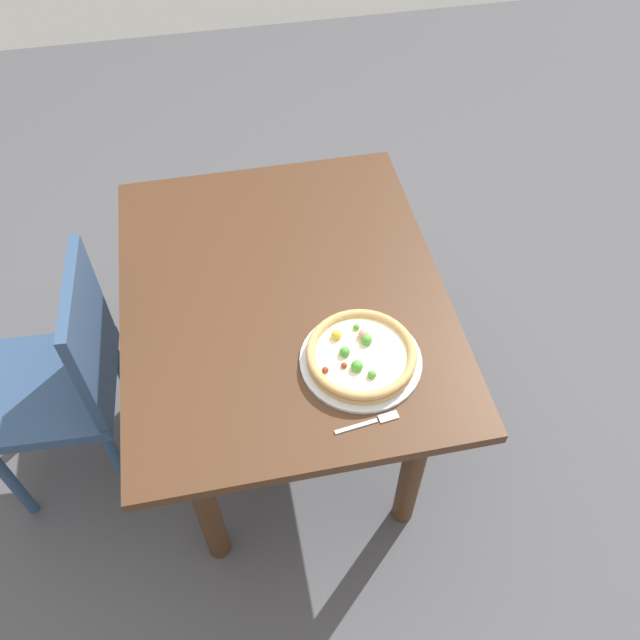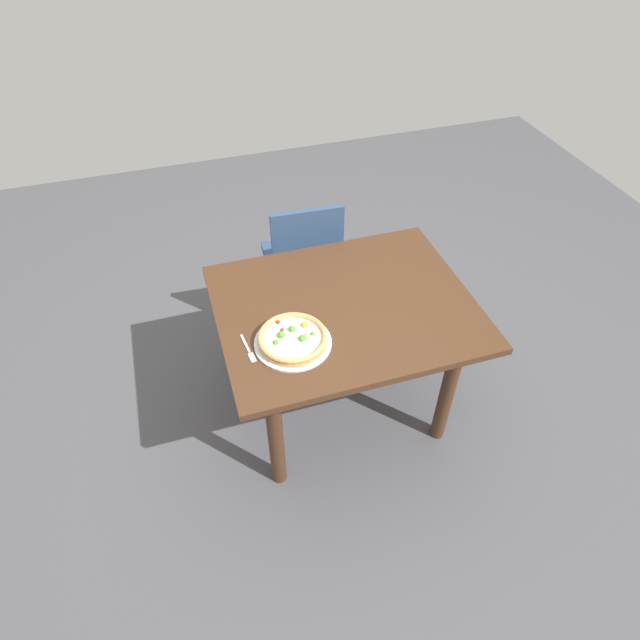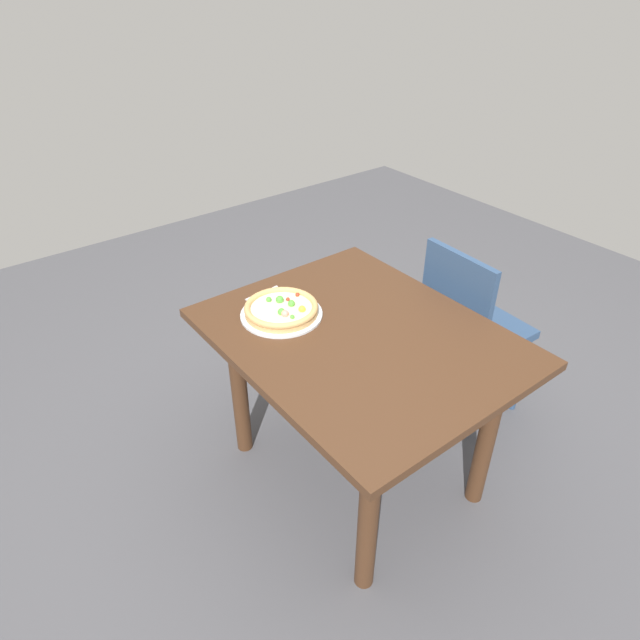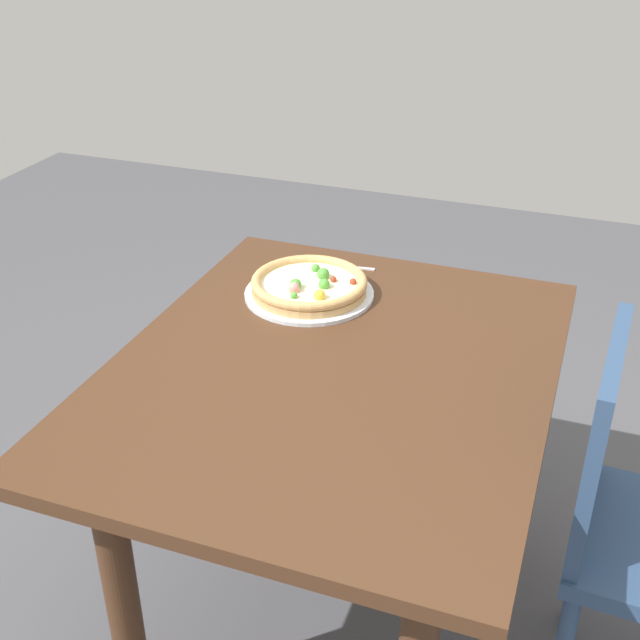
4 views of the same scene
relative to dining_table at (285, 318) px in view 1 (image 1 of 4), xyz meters
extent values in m
plane|color=#4C4C51|center=(0.00, 0.00, -0.62)|extent=(6.00, 6.00, 0.00)
cube|color=#472B19|center=(0.00, 0.00, 0.11)|extent=(1.14, 0.92, 0.03)
cylinder|color=#472B19|center=(-0.42, -0.31, -0.27)|extent=(0.07, 0.07, 0.71)
cylinder|color=#472B19|center=(0.42, -0.31, -0.27)|extent=(0.07, 0.07, 0.71)
cylinder|color=#472B19|center=(-0.42, 0.31, -0.27)|extent=(0.07, 0.07, 0.71)
cylinder|color=#472B19|center=(0.42, 0.31, -0.27)|extent=(0.07, 0.07, 0.71)
cylinder|color=navy|center=(0.16, -0.92, -0.40)|extent=(0.04, 0.04, 0.44)
cylinder|color=navy|center=(-0.18, -0.90, -0.40)|extent=(0.04, 0.04, 0.44)
cylinder|color=navy|center=(0.18, -0.58, -0.40)|extent=(0.04, 0.04, 0.44)
cylinder|color=navy|center=(-0.16, -0.56, -0.40)|extent=(0.04, 0.04, 0.44)
cube|color=navy|center=(0.00, -0.74, -0.16)|extent=(0.42, 0.42, 0.04)
cube|color=navy|center=(0.01, -0.55, 0.07)|extent=(0.38, 0.05, 0.42)
cylinder|color=silver|center=(0.28, 0.16, 0.13)|extent=(0.32, 0.32, 0.01)
cylinder|color=tan|center=(0.28, 0.16, 0.14)|extent=(0.28, 0.28, 0.02)
cylinder|color=beige|center=(0.28, 0.16, 0.15)|extent=(0.25, 0.25, 0.01)
torus|color=tan|center=(0.28, 0.16, 0.16)|extent=(0.29, 0.29, 0.02)
sphere|color=#4C9E38|center=(0.36, 0.17, 0.16)|extent=(0.02, 0.02, 0.02)
sphere|color=#4C9E38|center=(0.33, 0.14, 0.17)|extent=(0.03, 0.03, 0.03)
sphere|color=#4C9E38|center=(0.25, 0.18, 0.16)|extent=(0.03, 0.03, 0.03)
sphere|color=maroon|center=(0.31, 0.11, 0.16)|extent=(0.02, 0.02, 0.02)
sphere|color=#E58C7F|center=(0.23, 0.18, 0.16)|extent=(0.03, 0.03, 0.03)
sphere|color=#4C9E38|center=(0.20, 0.17, 0.16)|extent=(0.02, 0.02, 0.02)
sphere|color=gold|center=(0.22, 0.11, 0.16)|extent=(0.03, 0.03, 0.03)
sphere|color=#4C9E38|center=(0.28, 0.12, 0.16)|extent=(0.03, 0.03, 0.03)
sphere|color=maroon|center=(0.32, 0.06, 0.16)|extent=(0.02, 0.02, 0.02)
cube|color=silver|center=(0.47, 0.10, 0.12)|extent=(0.02, 0.11, 0.00)
cube|color=silver|center=(0.46, 0.19, 0.12)|extent=(0.03, 0.05, 0.00)
camera|label=1|loc=(1.25, -0.14, 1.53)|focal=37.00mm
camera|label=2|loc=(0.63, 1.65, 1.72)|focal=30.16mm
camera|label=3|loc=(-1.24, 1.14, 1.31)|focal=31.05mm
camera|label=4|loc=(-1.39, -0.48, 1.05)|focal=45.61mm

